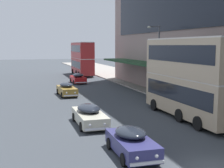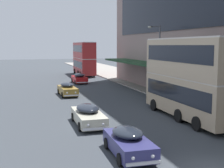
# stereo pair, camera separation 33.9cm
# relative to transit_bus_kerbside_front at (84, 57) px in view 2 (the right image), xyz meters

# --- Properties ---
(transit_bus_kerbside_front) EXTENTS (2.96, 11.25, 6.33)m
(transit_bus_kerbside_front) POSITION_rel_transit_bus_kerbside_front_xyz_m (0.00, 0.00, 0.00)
(transit_bus_kerbside_front) COLOR #AB2A2C
(transit_bus_kerbside_front) RESTS_ON ground
(transit_bus_kerbside_rear) EXTENTS (2.78, 10.75, 6.33)m
(transit_bus_kerbside_rear) POSITION_rel_transit_bus_kerbside_front_xyz_m (0.47, -37.87, -0.00)
(transit_bus_kerbside_rear) COLOR tan
(transit_bus_kerbside_rear) RESTS_ON ground
(sedan_lead_near) EXTENTS (1.98, 4.41, 1.44)m
(sedan_lead_near) POSITION_rel_transit_bus_kerbside_front_xyz_m (-6.78, -44.22, -2.68)
(sedan_lead_near) COLOR navy
(sedan_lead_near) RESTS_ON ground
(sedan_oncoming_front) EXTENTS (2.00, 5.01, 1.47)m
(sedan_oncoming_front) POSITION_rel_transit_bus_kerbside_front_xyz_m (-7.45, -37.47, -2.67)
(sedan_oncoming_front) COLOR beige
(sedan_oncoming_front) RESTS_ON ground
(sedan_trailing_mid) EXTENTS (1.95, 4.79, 1.55)m
(sedan_trailing_mid) POSITION_rel_transit_bus_kerbside_front_xyz_m (-3.29, -12.46, -2.64)
(sedan_trailing_mid) COLOR #B01518
(sedan_trailing_mid) RESTS_ON ground
(sedan_far_back) EXTENTS (1.92, 4.74, 1.50)m
(sedan_far_back) POSITION_rel_transit_bus_kerbside_front_xyz_m (-6.84, -23.72, -2.65)
(sedan_far_back) COLOR olive
(sedan_far_back) RESTS_ON ground
(street_lamp) EXTENTS (1.50, 0.28, 7.72)m
(street_lamp) POSITION_rel_transit_bus_kerbside_front_xyz_m (2.59, -27.74, 1.18)
(street_lamp) COLOR #4C4C51
(street_lamp) RESTS_ON sidewalk_kerb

